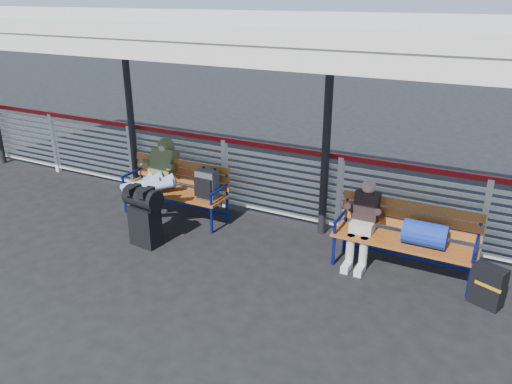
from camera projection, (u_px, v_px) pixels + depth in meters
The scene contains 9 objects.
ground at pixel (156, 255), 6.99m from camera, with size 60.00×60.00×0.00m, color black.
fence at pixel (225, 171), 8.31m from camera, with size 12.08×0.08×1.24m.
canopy at pixel (180, 24), 6.57m from camera, with size 12.60×3.60×3.16m.
luggage_stack at pixel (144, 214), 7.11m from camera, with size 0.57×0.36×0.89m.
bench_left at pixel (185, 184), 7.93m from camera, with size 1.80×0.56×0.92m.
bench_right at pixel (414, 233), 6.33m from camera, with size 1.80×0.56×0.92m.
traveler_man at pixel (154, 179), 7.74m from camera, with size 0.94×1.63×0.77m.
companion_person at pixel (363, 222), 6.60m from camera, with size 0.32×0.66×1.15m.
suitcase_side at pixel (488, 286), 5.80m from camera, with size 0.41×0.34×0.50m.
Camera 1 is at (4.09, -4.81, 3.42)m, focal length 35.00 mm.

